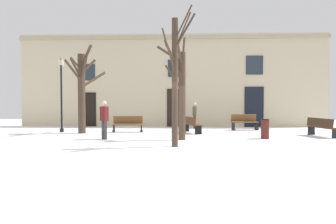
{
  "coord_description": "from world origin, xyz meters",
  "views": [
    {
      "loc": [
        0.62,
        -13.82,
        1.87
      ],
      "look_at": [
        0.0,
        1.76,
        1.26
      ],
      "focal_mm": 36.26,
      "sensor_mm": 36.0,
      "label": 1
    }
  ],
  "objects_px": {
    "tree_right_of_center": "(175,77)",
    "person_crossing_plaza": "(195,114)",
    "tree_foreground": "(181,88)",
    "person_strolling": "(104,118)",
    "bench_back_to_back_right": "(322,127)",
    "bench_near_lamp": "(191,124)",
    "tree_left_of_center": "(82,88)",
    "bench_by_litter_bin": "(128,124)",
    "litter_bin": "(265,129)",
    "streetlamp": "(61,87)",
    "bench_near_center_tree": "(244,122)"
  },
  "relations": [
    {
      "from": "streetlamp",
      "to": "bench_by_litter_bin",
      "type": "xyz_separation_m",
      "value": [
        3.7,
        0.17,
        -2.07
      ]
    },
    {
      "from": "bench_by_litter_bin",
      "to": "person_crossing_plaza",
      "type": "relative_size",
      "value": 1.04
    },
    {
      "from": "tree_foreground",
      "to": "bench_by_litter_bin",
      "type": "bearing_deg",
      "value": 130.79
    },
    {
      "from": "bench_near_center_tree",
      "to": "tree_foreground",
      "type": "bearing_deg",
      "value": -138.85
    },
    {
      "from": "bench_back_to_back_right",
      "to": "bench_by_litter_bin",
      "type": "height_order",
      "value": "bench_back_to_back_right"
    },
    {
      "from": "tree_foreground",
      "to": "litter_bin",
      "type": "height_order",
      "value": "tree_foreground"
    },
    {
      "from": "bench_back_to_back_right",
      "to": "person_strolling",
      "type": "height_order",
      "value": "person_strolling"
    },
    {
      "from": "tree_right_of_center",
      "to": "litter_bin",
      "type": "height_order",
      "value": "tree_right_of_center"
    },
    {
      "from": "tree_foreground",
      "to": "bench_by_litter_bin",
      "type": "distance_m",
      "value": 4.93
    },
    {
      "from": "bench_by_litter_bin",
      "to": "person_crossing_plaza",
      "type": "bearing_deg",
      "value": 28.31
    },
    {
      "from": "bench_near_lamp",
      "to": "tree_left_of_center",
      "type": "bearing_deg",
      "value": 70.46
    },
    {
      "from": "bench_near_center_tree",
      "to": "streetlamp",
      "type": "bearing_deg",
      "value": 177.59
    },
    {
      "from": "bench_near_center_tree",
      "to": "tree_left_of_center",
      "type": "bearing_deg",
      "value": -177.71
    },
    {
      "from": "tree_right_of_center",
      "to": "person_crossing_plaza",
      "type": "relative_size",
      "value": 3.29
    },
    {
      "from": "bench_back_to_back_right",
      "to": "bench_near_lamp",
      "type": "bearing_deg",
      "value": 59.05
    },
    {
      "from": "tree_right_of_center",
      "to": "streetlamp",
      "type": "distance_m",
      "value": 8.52
    },
    {
      "from": "tree_foreground",
      "to": "bench_near_lamp",
      "type": "distance_m",
      "value": 3.63
    },
    {
      "from": "tree_right_of_center",
      "to": "bench_back_to_back_right",
      "type": "distance_m",
      "value": 8.42
    },
    {
      "from": "bench_back_to_back_right",
      "to": "tree_left_of_center",
      "type": "bearing_deg",
      "value": 66.95
    },
    {
      "from": "bench_back_to_back_right",
      "to": "person_strolling",
      "type": "distance_m",
      "value": 10.61
    },
    {
      "from": "streetlamp",
      "to": "bench_near_lamp",
      "type": "bearing_deg",
      "value": -1.71
    },
    {
      "from": "streetlamp",
      "to": "litter_bin",
      "type": "xyz_separation_m",
      "value": [
        10.62,
        -2.75,
        -2.07
      ]
    },
    {
      "from": "bench_back_to_back_right",
      "to": "person_crossing_plaza",
      "type": "height_order",
      "value": "person_crossing_plaza"
    },
    {
      "from": "bench_by_litter_bin",
      "to": "bench_back_to_back_right",
      "type": "bearing_deg",
      "value": -14.03
    },
    {
      "from": "person_crossing_plaza",
      "to": "person_strolling",
      "type": "xyz_separation_m",
      "value": [
        -4.37,
        -5.8,
        0.09
      ]
    },
    {
      "from": "tree_right_of_center",
      "to": "tree_left_of_center",
      "type": "distance_m",
      "value": 7.14
    },
    {
      "from": "bench_near_lamp",
      "to": "person_strolling",
      "type": "distance_m",
      "value": 5.12
    },
    {
      "from": "streetlamp",
      "to": "bench_back_to_back_right",
      "type": "xyz_separation_m",
      "value": [
        13.64,
        -1.73,
        -2.05
      ]
    },
    {
      "from": "tree_right_of_center",
      "to": "tree_left_of_center",
      "type": "xyz_separation_m",
      "value": [
        -5.12,
        4.96,
        -0.28
      ]
    },
    {
      "from": "tree_right_of_center",
      "to": "bench_near_center_tree",
      "type": "xyz_separation_m",
      "value": [
        4.0,
        7.14,
        -2.23
      ]
    },
    {
      "from": "tree_right_of_center",
      "to": "bench_by_litter_bin",
      "type": "relative_size",
      "value": 3.16
    },
    {
      "from": "tree_right_of_center",
      "to": "tree_foreground",
      "type": "bearing_deg",
      "value": 84.59
    },
    {
      "from": "tree_right_of_center",
      "to": "person_crossing_plaza",
      "type": "xyz_separation_m",
      "value": [
        1.07,
        8.05,
        -1.81
      ]
    },
    {
      "from": "tree_left_of_center",
      "to": "bench_by_litter_bin",
      "type": "bearing_deg",
      "value": 17.34
    },
    {
      "from": "tree_foreground",
      "to": "bench_back_to_back_right",
      "type": "height_order",
      "value": "tree_foreground"
    },
    {
      "from": "bench_by_litter_bin",
      "to": "person_crossing_plaza",
      "type": "distance_m",
      "value": 4.52
    },
    {
      "from": "tree_foreground",
      "to": "bench_back_to_back_right",
      "type": "distance_m",
      "value": 7.37
    },
    {
      "from": "tree_left_of_center",
      "to": "bench_by_litter_bin",
      "type": "relative_size",
      "value": 2.73
    },
    {
      "from": "litter_bin",
      "to": "bench_near_lamp",
      "type": "xyz_separation_m",
      "value": [
        -3.39,
        2.53,
        0.01
      ]
    },
    {
      "from": "streetlamp",
      "to": "bench_near_center_tree",
      "type": "bearing_deg",
      "value": 8.7
    },
    {
      "from": "litter_bin",
      "to": "bench_by_litter_bin",
      "type": "relative_size",
      "value": 0.54
    },
    {
      "from": "bench_near_center_tree",
      "to": "bench_near_lamp",
      "type": "relative_size",
      "value": 0.92
    },
    {
      "from": "person_strolling",
      "to": "bench_back_to_back_right",
      "type": "bearing_deg",
      "value": -133.78
    },
    {
      "from": "litter_bin",
      "to": "person_strolling",
      "type": "xyz_separation_m",
      "value": [
        -7.46,
        -0.53,
        0.53
      ]
    },
    {
      "from": "tree_left_of_center",
      "to": "tree_right_of_center",
      "type": "bearing_deg",
      "value": -44.09
    },
    {
      "from": "litter_bin",
      "to": "person_crossing_plaza",
      "type": "bearing_deg",
      "value": 120.34
    },
    {
      "from": "tree_foreground",
      "to": "person_strolling",
      "type": "relative_size",
      "value": 2.69
    },
    {
      "from": "tree_left_of_center",
      "to": "streetlamp",
      "type": "relative_size",
      "value": 1.12
    },
    {
      "from": "litter_bin",
      "to": "bench_by_litter_bin",
      "type": "distance_m",
      "value": 7.5
    },
    {
      "from": "bench_by_litter_bin",
      "to": "tree_left_of_center",
      "type": "bearing_deg",
      "value": -165.87
    }
  ]
}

